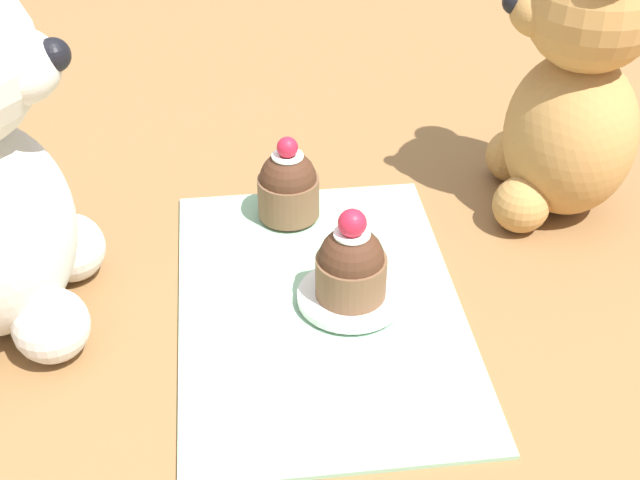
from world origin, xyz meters
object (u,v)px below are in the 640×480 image
Objects in this scene: saucer_plate at (350,297)px; cupcake_near_tan_bear at (351,265)px; teddy_bear_tan at (574,87)px; cupcake_near_cream_bear at (288,186)px.

saucer_plate is 0.03m from cupcake_near_tan_bear.
teddy_bear_tan is 3.29× the size of cupcake_near_tan_bear.
cupcake_near_tan_bear is (0.00, 0.00, 0.03)m from saucer_plate.
cupcake_near_cream_bear is 1.00× the size of cupcake_near_tan_bear.
cupcake_near_tan_bear is at bearing -47.95° from teddy_bear_tan.
cupcake_near_tan_bear reaches higher than saucer_plate.
cupcake_near_tan_bear is at bearing -163.68° from cupcake_near_cream_bear.
cupcake_near_tan_bear is at bearing 90.00° from saucer_plate.
teddy_bear_tan is 0.22m from saucer_plate.
saucer_plate is at bearing -90.00° from cupcake_near_tan_bear.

